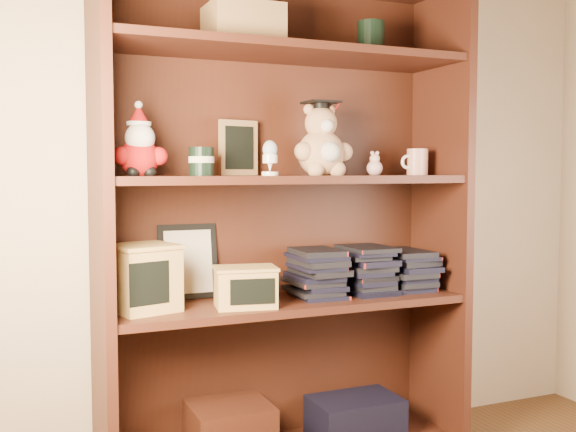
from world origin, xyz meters
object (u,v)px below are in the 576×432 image
bookcase (281,228)px  treats_box (144,277)px  grad_teddy_bear (322,146)px  teacher_mug (417,162)px

bookcase → treats_box: size_ratio=7.13×
bookcase → grad_teddy_bear: size_ratio=6.46×
bookcase → treats_box: bookcase is taller
teacher_mug → bookcase: bearing=174.1°
grad_teddy_bear → bookcase: bearing=153.9°
treats_box → teacher_mug: bearing=0.1°
grad_teddy_bear → treats_box: (-0.58, 0.01, -0.39)m
grad_teddy_bear → treats_box: grad_teddy_bear is taller
grad_teddy_bear → teacher_mug: (0.37, 0.01, -0.05)m
grad_teddy_bear → teacher_mug: bearing=1.2°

